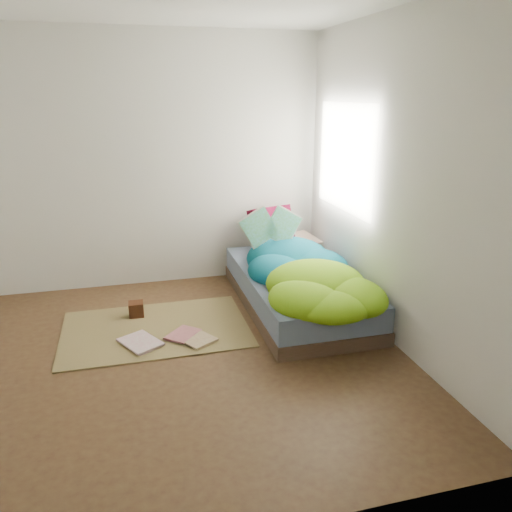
# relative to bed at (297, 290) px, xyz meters

# --- Properties ---
(ground) EXTENTS (3.50, 3.50, 0.00)m
(ground) POSITION_rel_bed_xyz_m (-1.22, -0.72, -0.17)
(ground) COLOR #43281A
(ground) RESTS_ON ground
(room_walls) EXTENTS (3.54, 3.54, 2.62)m
(room_walls) POSITION_rel_bed_xyz_m (-1.21, -0.71, 1.46)
(room_walls) COLOR silver
(room_walls) RESTS_ON ground
(bed) EXTENTS (1.00, 2.00, 0.34)m
(bed) POSITION_rel_bed_xyz_m (0.00, 0.00, 0.00)
(bed) COLOR #382D1F
(bed) RESTS_ON ground
(duvet) EXTENTS (0.96, 1.84, 0.34)m
(duvet) POSITION_rel_bed_xyz_m (0.00, -0.22, 0.34)
(duvet) COLOR #07526E
(duvet) RESTS_ON bed
(rug) EXTENTS (1.60, 1.10, 0.01)m
(rug) POSITION_rel_bed_xyz_m (-1.37, -0.17, -0.16)
(rug) COLOR brown
(rug) RESTS_ON ground
(pillow_floral) EXTENTS (0.63, 0.50, 0.12)m
(pillow_floral) POSITION_rel_bed_xyz_m (0.20, 0.71, 0.23)
(pillow_floral) COLOR beige
(pillow_floral) RESTS_ON bed
(pillow_magenta) EXTENTS (0.50, 0.28, 0.48)m
(pillow_magenta) POSITION_rel_bed_xyz_m (-0.02, 0.78, 0.41)
(pillow_magenta) COLOR #470427
(pillow_magenta) RESTS_ON bed
(open_book) EXTENTS (0.51, 0.11, 0.31)m
(open_book) POSITION_rel_bed_xyz_m (-0.18, 0.29, 0.67)
(open_book) COLOR #3A872C
(open_book) RESTS_ON duvet
(wooden_box) EXTENTS (0.14, 0.14, 0.13)m
(wooden_box) POSITION_rel_bed_xyz_m (-1.52, 0.14, -0.09)
(wooden_box) COLOR #3E1E0E
(wooden_box) RESTS_ON rug
(floor_book_a) EXTENTS (0.39, 0.43, 0.03)m
(floor_book_a) POSITION_rel_bed_xyz_m (-1.62, -0.49, -0.14)
(floor_book_a) COLOR silver
(floor_book_a) RESTS_ON rug
(floor_book_b) EXTENTS (0.34, 0.35, 0.03)m
(floor_book_b) POSITION_rel_bed_xyz_m (-1.23, -0.31, -0.14)
(floor_book_b) COLOR #B0656C
(floor_book_b) RESTS_ON rug
(floor_book_c) EXTENTS (0.38, 0.40, 0.02)m
(floor_book_c) POSITION_rel_bed_xyz_m (-1.17, -0.54, -0.14)
(floor_book_c) COLOR tan
(floor_book_c) RESTS_ON rug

